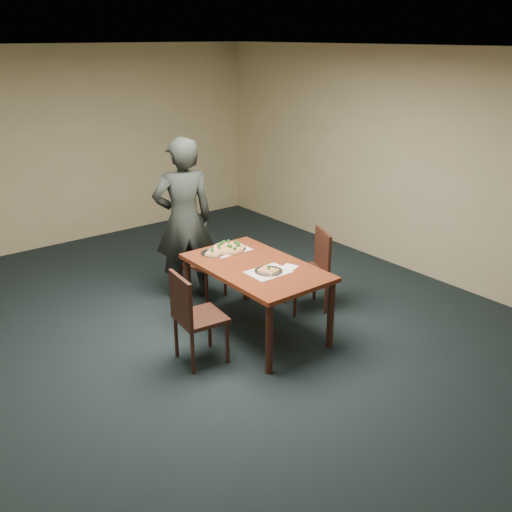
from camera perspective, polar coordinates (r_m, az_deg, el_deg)
ground at (r=5.81m, az=-2.28°, el=-8.83°), size 8.00×8.00×0.00m
room_shell at (r=5.16m, az=-2.57°, el=8.12°), size 8.00×8.00×8.00m
dining_table at (r=5.75m, az=0.00°, el=-1.78°), size 0.90×1.50×0.75m
chair_far at (r=6.64m, az=-5.87°, el=0.00°), size 0.54×0.54×0.91m
chair_left at (r=5.31m, az=-6.34°, el=-5.72°), size 0.46×0.46×0.91m
chair_right at (r=6.36m, az=5.69°, el=-0.94°), size 0.55×0.55×0.91m
diner at (r=6.53m, az=-7.24°, el=3.58°), size 0.79×0.63×1.89m
placemat_main at (r=6.14m, az=-2.72°, el=0.65°), size 0.42×0.32×0.00m
placemat_near at (r=5.56m, az=1.25°, el=-1.60°), size 0.40×0.30×0.00m
pizza_pan at (r=6.13m, az=-2.71°, el=0.86°), size 0.36×0.36×0.07m
slice_plate_near at (r=5.55m, az=1.26°, el=-1.48°), size 0.28×0.28×0.06m
slice_plate_far at (r=6.03m, az=-4.25°, el=0.34°), size 0.28×0.28×0.06m
napkin at (r=5.68m, az=3.38°, el=-1.11°), size 0.18×0.18×0.01m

